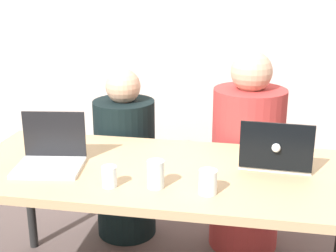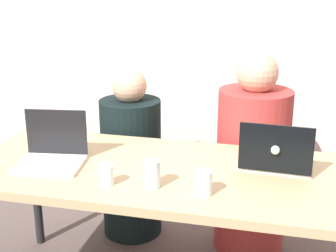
{
  "view_description": "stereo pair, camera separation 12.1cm",
  "coord_description": "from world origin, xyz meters",
  "px_view_note": "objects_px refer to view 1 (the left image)",
  "views": [
    {
      "loc": [
        0.37,
        -1.94,
        1.56
      ],
      "look_at": [
        0.0,
        0.08,
        0.9
      ],
      "focal_mm": 50.0,
      "sensor_mm": 36.0,
      "label": 1
    },
    {
      "loc": [
        0.49,
        -1.91,
        1.56
      ],
      "look_at": [
        0.0,
        0.08,
        0.9
      ],
      "focal_mm": 50.0,
      "sensor_mm": 36.0,
      "label": 2
    }
  ],
  "objects_px": {
    "person_on_left": "(125,163)",
    "laptop_back_right": "(275,156)",
    "water_glass_left": "(110,178)",
    "person_on_right": "(246,163)",
    "laptop_front_left": "(51,155)",
    "water_glass_center": "(155,176)",
    "water_glass_right": "(208,183)"
  },
  "relations": [
    {
      "from": "person_on_left",
      "to": "laptop_back_right",
      "type": "height_order",
      "value": "person_on_left"
    },
    {
      "from": "laptop_back_right",
      "to": "water_glass_left",
      "type": "relative_size",
      "value": 3.75
    },
    {
      "from": "person_on_right",
      "to": "laptop_front_left",
      "type": "bearing_deg",
      "value": 28.22
    },
    {
      "from": "laptop_back_right",
      "to": "water_glass_center",
      "type": "distance_m",
      "value": 0.59
    },
    {
      "from": "laptop_back_right",
      "to": "water_glass_center",
      "type": "height_order",
      "value": "laptop_back_right"
    },
    {
      "from": "person_on_left",
      "to": "laptop_back_right",
      "type": "xyz_separation_m",
      "value": [
        0.86,
        -0.5,
        0.3
      ]
    },
    {
      "from": "water_glass_center",
      "to": "person_on_right",
      "type": "bearing_deg",
      "value": 65.72
    },
    {
      "from": "person_on_left",
      "to": "person_on_right",
      "type": "xyz_separation_m",
      "value": [
        0.73,
        -0.0,
        0.06
      ]
    },
    {
      "from": "person_on_right",
      "to": "water_glass_center",
      "type": "bearing_deg",
      "value": 56.67
    },
    {
      "from": "laptop_back_right",
      "to": "water_glass_right",
      "type": "bearing_deg",
      "value": 53.68
    },
    {
      "from": "person_on_right",
      "to": "water_glass_left",
      "type": "distance_m",
      "value": 1.04
    },
    {
      "from": "water_glass_right",
      "to": "water_glass_center",
      "type": "height_order",
      "value": "water_glass_center"
    },
    {
      "from": "person_on_right",
      "to": "laptop_front_left",
      "type": "xyz_separation_m",
      "value": [
        -0.89,
        -0.68,
        0.25
      ]
    },
    {
      "from": "water_glass_right",
      "to": "water_glass_left",
      "type": "bearing_deg",
      "value": -178.77
    },
    {
      "from": "person_on_right",
      "to": "laptop_front_left",
      "type": "height_order",
      "value": "person_on_right"
    },
    {
      "from": "water_glass_left",
      "to": "water_glass_right",
      "type": "distance_m",
      "value": 0.41
    },
    {
      "from": "person_on_left",
      "to": "laptop_back_right",
      "type": "distance_m",
      "value": 1.04
    },
    {
      "from": "laptop_back_right",
      "to": "water_glass_right",
      "type": "xyz_separation_m",
      "value": [
        -0.28,
        -0.33,
        -0.01
      ]
    },
    {
      "from": "person_on_right",
      "to": "laptop_front_left",
      "type": "relative_size",
      "value": 3.59
    },
    {
      "from": "person_on_right",
      "to": "laptop_back_right",
      "type": "relative_size",
      "value": 3.54
    },
    {
      "from": "person_on_left",
      "to": "laptop_front_left",
      "type": "xyz_separation_m",
      "value": [
        -0.16,
        -0.68,
        0.3
      ]
    },
    {
      "from": "person_on_left",
      "to": "water_glass_center",
      "type": "height_order",
      "value": "person_on_left"
    },
    {
      "from": "person_on_right",
      "to": "water_glass_right",
      "type": "relative_size",
      "value": 11.69
    },
    {
      "from": "person_on_left",
      "to": "person_on_right",
      "type": "height_order",
      "value": "person_on_right"
    },
    {
      "from": "laptop_front_left",
      "to": "water_glass_left",
      "type": "relative_size",
      "value": 3.7
    },
    {
      "from": "laptop_front_left",
      "to": "person_on_right",
      "type": "bearing_deg",
      "value": 29.08
    },
    {
      "from": "water_glass_left",
      "to": "water_glass_right",
      "type": "bearing_deg",
      "value": 1.23
    },
    {
      "from": "water_glass_right",
      "to": "laptop_front_left",
      "type": "bearing_deg",
      "value": 168.03
    },
    {
      "from": "water_glass_left",
      "to": "water_glass_center",
      "type": "relative_size",
      "value": 0.75
    },
    {
      "from": "person_on_right",
      "to": "water_glass_center",
      "type": "relative_size",
      "value": 10.0
    },
    {
      "from": "person_on_right",
      "to": "water_glass_left",
      "type": "xyz_separation_m",
      "value": [
        -0.56,
        -0.84,
        0.23
      ]
    },
    {
      "from": "person_on_right",
      "to": "water_glass_right",
      "type": "xyz_separation_m",
      "value": [
        -0.15,
        -0.83,
        0.24
      ]
    }
  ]
}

